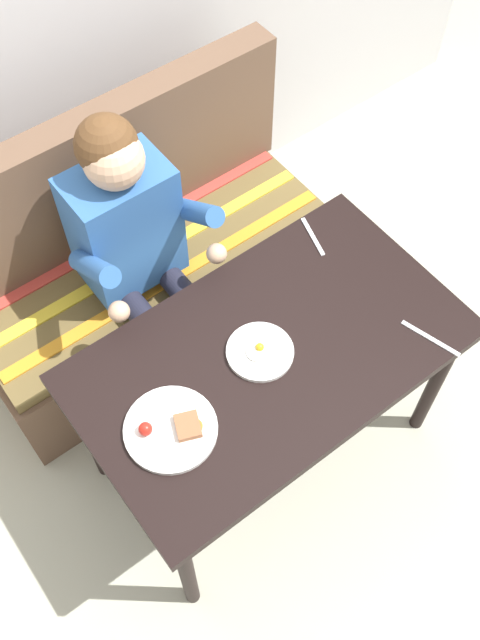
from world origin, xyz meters
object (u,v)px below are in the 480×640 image
object	(u,v)px
plate_eggs	(260,351)
table	(269,365)
fork	(313,236)
person	(137,243)
knife	(430,338)
couch	(146,269)
plate_breakfast	(172,429)

from	to	relation	value
plate_eggs	table	bearing A→B (deg)	-27.60
fork	table	bearing A→B (deg)	-130.06
person	fork	size ratio (longest dim) A/B	7.13
plate_eggs	knife	xyz separation A→B (m)	(0.45, -0.28, -0.01)
couch	knife	size ratio (longest dim) A/B	7.20
table	couch	distance (m)	0.83
person	plate_breakfast	bearing A→B (deg)	-114.51
person	knife	bearing A→B (deg)	-58.74
plate_breakfast	couch	bearing A→B (deg)	64.43
couch	plate_eggs	xyz separation A→B (m)	(-0.03, -0.75, 0.41)
person	fork	xyz separation A→B (m)	(0.49, -0.33, -0.01)
knife	plate_eggs	bearing A→B (deg)	132.42
table	couch	size ratio (longest dim) A/B	0.83
couch	knife	xyz separation A→B (m)	(0.42, -1.03, 0.40)
table	knife	world-z (taller)	knife
table	plate_eggs	xyz separation A→B (m)	(-0.03, 0.01, 0.09)
person	fork	bearing A→B (deg)	-33.84
table	fork	size ratio (longest dim) A/B	7.06
knife	fork	bearing A→B (deg)	77.26
plate_eggs	knife	world-z (taller)	plate_eggs
table	fork	bearing A→B (deg)	33.68
plate_breakfast	knife	world-z (taller)	plate_breakfast
person	plate_eggs	bearing A→B (deg)	-83.02
person	knife	xyz separation A→B (m)	(0.52, -0.85, -0.01)
person	knife	size ratio (longest dim) A/B	6.06
table	person	bearing A→B (deg)	99.41
knife	table	bearing A→B (deg)	132.16
table	knife	distance (m)	0.50
table	couch	xyz separation A→B (m)	(0.00, 0.76, -0.32)
table	plate_breakfast	world-z (taller)	plate_breakfast
fork	knife	xyz separation A→B (m)	(0.03, -0.52, 0.00)
couch	plate_breakfast	distance (m)	0.98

